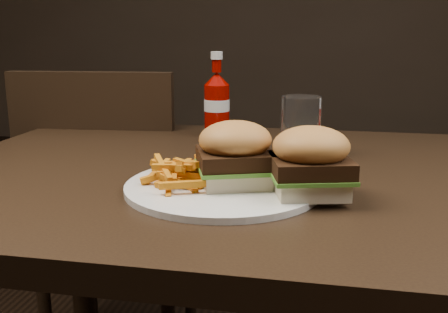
% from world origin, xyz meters
% --- Properties ---
extents(dining_table, '(1.20, 0.80, 0.04)m').
position_xyz_m(dining_table, '(0.00, 0.00, 0.73)').
color(dining_table, black).
rests_on(dining_table, ground).
extents(chair_far, '(0.46, 0.46, 0.04)m').
position_xyz_m(chair_far, '(-0.49, 0.50, 0.43)').
color(chair_far, black).
rests_on(chair_far, ground).
extents(plate, '(0.30, 0.30, 0.01)m').
position_xyz_m(plate, '(-0.06, -0.12, 0.76)').
color(plate, white).
rests_on(plate, dining_table).
extents(sandwich_half_a, '(0.12, 0.12, 0.03)m').
position_xyz_m(sandwich_half_a, '(-0.04, -0.12, 0.77)').
color(sandwich_half_a, beige).
rests_on(sandwich_half_a, plate).
extents(sandwich_half_b, '(0.12, 0.11, 0.03)m').
position_xyz_m(sandwich_half_b, '(0.07, -0.14, 0.77)').
color(sandwich_half_b, beige).
rests_on(sandwich_half_b, plate).
extents(fries_pile, '(0.14, 0.14, 0.05)m').
position_xyz_m(fries_pile, '(-0.12, -0.13, 0.78)').
color(fries_pile, orange).
rests_on(fries_pile, plate).
extents(ketchup_bottle, '(0.07, 0.07, 0.11)m').
position_xyz_m(ketchup_bottle, '(-0.15, 0.28, 0.81)').
color(ketchup_bottle, '#870500').
rests_on(ketchup_bottle, dining_table).
extents(tumbler, '(0.09, 0.09, 0.12)m').
position_xyz_m(tumbler, '(0.05, 0.12, 0.81)').
color(tumbler, white).
rests_on(tumbler, dining_table).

